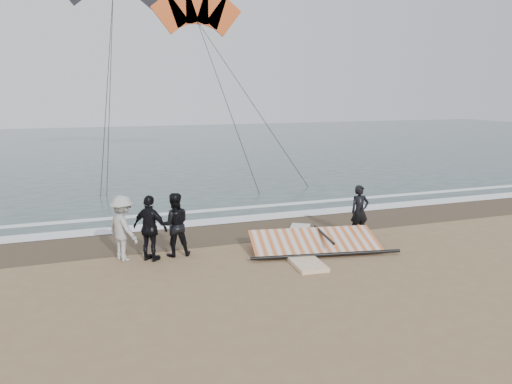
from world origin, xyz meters
The scene contains 11 objects.
ground centered at (0.00, 0.00, 0.00)m, with size 120.00×120.00×0.00m, color #8C704C.
sea centered at (0.00, 33.00, 0.01)m, with size 120.00×54.00×0.02m, color #233838.
wet_sand centered at (0.00, 4.50, 0.01)m, with size 120.00×2.80×0.01m, color #4C3D2B.
foam_near centered at (0.00, 5.90, 0.03)m, with size 120.00×0.90×0.01m, color white.
foam_far centered at (0.00, 7.60, 0.03)m, with size 120.00×0.45×0.01m, color white.
man_main centered at (3.37, 2.55, 0.83)m, with size 0.61×0.40×1.67m, color black.
board_white centered at (0.66, 1.31, 0.05)m, with size 0.77×2.74×0.11m, color white.
board_cream centered at (1.55, 3.31, 0.05)m, with size 0.63×2.38×0.10m, color beige.
trio_cluster centered at (-3.32, 2.64, 0.91)m, with size 2.42×1.50×1.83m.
sail_rig centered at (1.31, 1.87, 0.19)m, with size 4.26×2.35×0.50m.
kite_red centered at (2.65, 21.05, 9.26)m, with size 6.20×5.76×14.38m.
Camera 1 is at (-5.00, -10.88, 4.54)m, focal length 35.00 mm.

